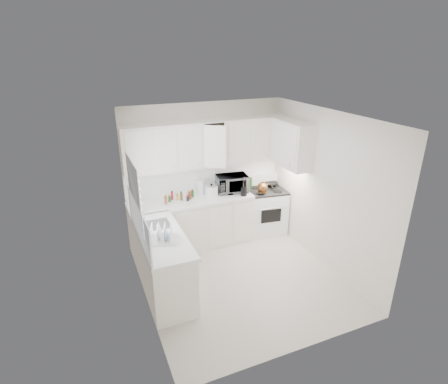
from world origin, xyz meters
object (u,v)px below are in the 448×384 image
microwave (232,182)px  rice_cooker (212,190)px  stove (266,205)px  dish_rack (160,233)px  utensil_crock (244,186)px  tea_kettle (262,187)px

microwave → rice_cooker: (-0.43, -0.05, -0.08)m
stove → dish_rack: bearing=-144.2°
dish_rack → rice_cooker: bearing=63.1°
utensil_crock → rice_cooker: bearing=157.4°
tea_kettle → microwave: microwave is taller
rice_cooker → tea_kettle: bearing=-26.9°
utensil_crock → tea_kettle: bearing=6.5°
tea_kettle → rice_cooker: rice_cooker is taller
stove → tea_kettle: tea_kettle is taller
microwave → dish_rack: size_ratio=1.27×
stove → utensil_crock: 0.84m
rice_cooker → dish_rack: 1.77m
rice_cooker → utensil_crock: (0.54, -0.23, 0.07)m
microwave → dish_rack: bearing=-134.1°
stove → rice_cooker: rice_cooker is taller
microwave → dish_rack: (-1.67, -1.31, -0.07)m
microwave → stove: bearing=2.2°
rice_cooker → dish_rack: bearing=-150.7°
utensil_crock → dish_rack: (-1.79, -1.03, -0.06)m
utensil_crock → microwave: bearing=113.2°
utensil_crock → dish_rack: utensil_crock is taller
tea_kettle → dish_rack: dish_rack is taller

